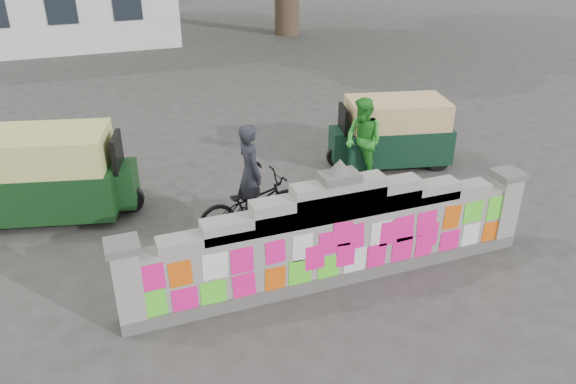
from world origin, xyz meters
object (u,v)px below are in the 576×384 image
Objects in this scene: pedestrian at (363,140)px; rickshaw_right at (392,131)px; rickshaw_left at (49,174)px; cyclist_bike at (251,204)px; cyclist_rider at (251,186)px.

rickshaw_right is at bearing 100.45° from pedestrian.
rickshaw_left is at bearing -112.52° from pedestrian.
cyclist_bike is 0.71× the size of rickshaw_right.
cyclist_rider is (0.00, 0.00, 0.35)m from cyclist_bike.
rickshaw_left is (-3.23, 1.78, -0.01)m from cyclist_rider.
cyclist_bike is 3.04m from pedestrian.
cyclist_rider is 0.57× the size of rickshaw_left.
rickshaw_right reaches higher than cyclist_bike.
pedestrian is 1.11m from rickshaw_right.
cyclist_bike is 0.35m from cyclist_rider.
pedestrian reaches higher than rickshaw_left.
rickshaw_right is (3.76, 1.69, 0.25)m from cyclist_bike.
cyclist_rider reaches higher than rickshaw_right.
pedestrian reaches higher than rickshaw_right.
cyclist_rider is 3.02m from pedestrian.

